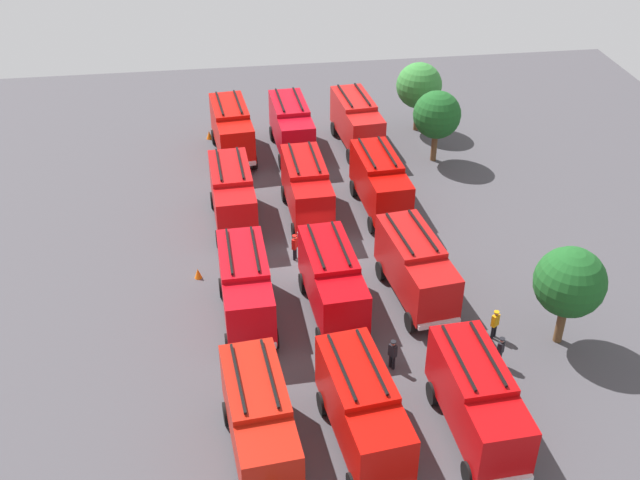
{
  "coord_description": "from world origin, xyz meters",
  "views": [
    {
      "loc": [
        38.27,
        -5.38,
        26.79
      ],
      "look_at": [
        0.0,
        0.0,
        1.4
      ],
      "focal_mm": 43.11,
      "sensor_mm": 36.0,
      "label": 1
    }
  ],
  "objects": [
    {
      "name": "traffic_cone_0",
      "position": [
        0.92,
        -7.39,
        0.32
      ],
      "size": [
        0.45,
        0.45,
        0.64
      ],
      "primitive_type": "cone",
      "color": "#F2600C",
      "rests_on": "ground"
    },
    {
      "name": "fire_truck_9",
      "position": [
        -5.31,
        4.77,
        2.15
      ],
      "size": [
        7.34,
        3.13,
        3.88
      ],
      "rotation": [
        0.0,
        0.0,
        0.06
      ],
      "color": "#AE0704",
      "rests_on": "ground"
    },
    {
      "name": "fire_truck_5",
      "position": [
        -5.19,
        -0.15,
        2.15
      ],
      "size": [
        7.28,
        2.95,
        3.88
      ],
      "rotation": [
        0.0,
        0.0,
        0.03
      ],
      "color": "#B30B0A",
      "rests_on": "ground"
    },
    {
      "name": "fire_truck_7",
      "position": [
        14.68,
        -0.18,
        2.15
      ],
      "size": [
        7.44,
        3.46,
        3.88
      ],
      "rotation": [
        0.0,
        0.0,
        0.12
      ],
      "color": "#BB0A05",
      "rests_on": "ground"
    },
    {
      "name": "traffic_cone_2",
      "position": [
        -17.9,
        -6.37,
        0.33
      ],
      "size": [
        0.47,
        0.47,
        0.67
      ],
      "primitive_type": "cone",
      "color": "#F2600C",
      "rests_on": "ground"
    },
    {
      "name": "fire_truck_6",
      "position": [
        5.17,
        -0.06,
        2.15
      ],
      "size": [
        7.35,
        3.15,
        3.88
      ],
      "rotation": [
        0.0,
        0.0,
        0.07
      ],
      "color": "#B5050B",
      "rests_on": "ground"
    },
    {
      "name": "firefighter_2",
      "position": [
        10.63,
        7.67,
        0.99
      ],
      "size": [
        0.47,
        0.46,
        1.76
      ],
      "rotation": [
        0.0,
        0.0,
        3.95
      ],
      "color": "black",
      "rests_on": "ground"
    },
    {
      "name": "fire_truck_11",
      "position": [
        14.85,
        4.99,
        2.15
      ],
      "size": [
        7.32,
        3.07,
        3.88
      ],
      "rotation": [
        0.0,
        0.0,
        0.05
      ],
      "color": "#B1070A",
      "rests_on": "ground"
    },
    {
      "name": "firefighter_0",
      "position": [
        8.52,
        8.11,
        0.97
      ],
      "size": [
        0.43,
        0.48,
        1.73
      ],
      "rotation": [
        0.0,
        0.0,
        3.72
      ],
      "color": "black",
      "rests_on": "ground"
    },
    {
      "name": "ground_plane",
      "position": [
        0.0,
        0.0,
        0.0
      ],
      "size": [
        66.96,
        66.96,
        0.0
      ],
      "primitive_type": "plane",
      "color": "#423F44"
    },
    {
      "name": "firefighter_4",
      "position": [
        10.08,
        2.25,
        0.98
      ],
      "size": [
        0.48,
        0.44,
        1.74
      ],
      "rotation": [
        0.0,
        0.0,
        2.2
      ],
      "color": "black",
      "rests_on": "ground"
    },
    {
      "name": "fire_truck_8",
      "position": [
        -15.04,
        4.96,
        2.15
      ],
      "size": [
        7.39,
        3.28,
        3.88
      ],
      "rotation": [
        0.0,
        0.0,
        0.09
      ],
      "color": "#B61513",
      "rests_on": "ground"
    },
    {
      "name": "fire_truck_3",
      "position": [
        14.77,
        -4.72,
        2.15
      ],
      "size": [
        7.39,
        3.29,
        3.88
      ],
      "rotation": [
        0.0,
        0.0,
        0.09
      ],
      "color": "#B1160B",
      "rests_on": "ground"
    },
    {
      "name": "fire_truck_1",
      "position": [
        -5.0,
        -4.99,
        2.15
      ],
      "size": [
        7.31,
        3.03,
        3.88
      ],
      "rotation": [
        0.0,
        0.0,
        0.05
      ],
      "color": "#B90D0F",
      "rests_on": "ground"
    },
    {
      "name": "fire_truck_10",
      "position": [
        4.55,
        4.74,
        2.15
      ],
      "size": [
        7.45,
        3.47,
        3.88
      ],
      "rotation": [
        0.0,
        0.0,
        0.12
      ],
      "color": "#AD1010",
      "rests_on": "ground"
    },
    {
      "name": "tree_2",
      "position": [
        9.24,
        11.4,
        3.81
      ],
      "size": [
        3.66,
        3.66,
        5.67
      ],
      "color": "brown",
      "rests_on": "ground"
    },
    {
      "name": "tree_0",
      "position": [
        -17.29,
        10.32,
        3.77
      ],
      "size": [
        3.61,
        3.61,
        5.6
      ],
      "color": "brown",
      "rests_on": "ground"
    },
    {
      "name": "fire_truck_0",
      "position": [
        -14.92,
        -4.6,
        2.15
      ],
      "size": [
        7.39,
        3.28,
        3.88
      ],
      "rotation": [
        0.0,
        0.0,
        0.09
      ],
      "color": "#B80D08",
      "rests_on": "ground"
    },
    {
      "name": "tree_1",
      "position": [
        -11.87,
        10.3,
        3.67
      ],
      "size": [
        3.52,
        3.52,
        5.45
      ],
      "color": "brown",
      "rests_on": "ground"
    },
    {
      "name": "fire_truck_2",
      "position": [
        5.05,
        -4.75,
        2.15
      ],
      "size": [
        7.28,
        2.95,
        3.88
      ],
      "rotation": [
        0.0,
        0.0,
        0.03
      ],
      "color": "#BC0912",
      "rests_on": "ground"
    },
    {
      "name": "fire_truck_4",
      "position": [
        -14.86,
        -0.1,
        2.15
      ],
      "size": [
        7.31,
        3.05,
        3.88
      ],
      "rotation": [
        0.0,
        0.0,
        0.05
      ],
      "color": "#B60916",
      "rests_on": "ground"
    },
    {
      "name": "traffic_cone_1",
      "position": [
        4.58,
        1.84,
        0.29
      ],
      "size": [
        0.41,
        0.41,
        0.58
      ],
      "primitive_type": "cone",
      "color": "#F2600C",
      "rests_on": "ground"
    },
    {
      "name": "firefighter_3",
      "position": [
        -0.24,
        -1.52,
        0.95
      ],
      "size": [
        0.48,
        0.41,
        1.7
      ],
      "rotation": [
        0.0,
        0.0,
        4.23
      ],
      "color": "black",
      "rests_on": "ground"
    }
  ]
}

